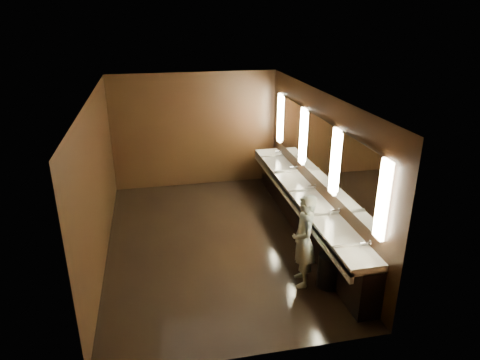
{
  "coord_description": "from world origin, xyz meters",
  "views": [
    {
      "loc": [
        -1.0,
        -7.15,
        4.15
      ],
      "look_at": [
        0.5,
        0.0,
        1.23
      ],
      "focal_mm": 32.0,
      "sensor_mm": 36.0,
      "label": 1
    }
  ],
  "objects": [
    {
      "name": "mirror_band",
      "position": [
        1.98,
        -0.0,
        1.75
      ],
      "size": [
        0.06,
        5.03,
        1.15
      ],
      "color": "#FCEFC2",
      "rests_on": "wall_right"
    },
    {
      "name": "wall_right",
      "position": [
        2.0,
        0.0,
        1.4
      ],
      "size": [
        0.02,
        6.0,
        2.8
      ],
      "primitive_type": "cube",
      "color": "black",
      "rests_on": "floor"
    },
    {
      "name": "ceiling",
      "position": [
        0.0,
        0.0,
        2.8
      ],
      "size": [
        4.0,
        6.0,
        0.02
      ],
      "primitive_type": "cube",
      "color": "#2D2D2B",
      "rests_on": "wall_back"
    },
    {
      "name": "wall_front",
      "position": [
        0.0,
        -3.0,
        1.4
      ],
      "size": [
        4.0,
        0.02,
        2.8
      ],
      "primitive_type": "cube",
      "color": "black",
      "rests_on": "floor"
    },
    {
      "name": "trash_bin",
      "position": [
        1.58,
        -1.78,
        0.28
      ],
      "size": [
        0.44,
        0.44,
        0.56
      ],
      "primitive_type": "cylinder",
      "rotation": [
        0.0,
        0.0,
        -0.26
      ],
      "color": "black",
      "rests_on": "floor"
    },
    {
      "name": "wall_back",
      "position": [
        0.0,
        3.0,
        1.4
      ],
      "size": [
        4.0,
        0.02,
        2.8
      ],
      "primitive_type": "cube",
      "color": "black",
      "rests_on": "floor"
    },
    {
      "name": "floor",
      "position": [
        0.0,
        0.0,
        0.0
      ],
      "size": [
        6.0,
        6.0,
        0.0
      ],
      "primitive_type": "plane",
      "color": "black",
      "rests_on": "ground"
    },
    {
      "name": "person",
      "position": [
        1.18,
        -1.61,
        0.77
      ],
      "size": [
        0.45,
        0.61,
        1.55
      ],
      "primitive_type": "imported",
      "rotation": [
        0.0,
        0.0,
        -1.72
      ],
      "color": "#7DA0BA",
      "rests_on": "floor"
    },
    {
      "name": "wall_left",
      "position": [
        -2.0,
        0.0,
        1.4
      ],
      "size": [
        0.02,
        6.0,
        2.8
      ],
      "primitive_type": "cube",
      "color": "black",
      "rests_on": "floor"
    },
    {
      "name": "sink_counter",
      "position": [
        1.79,
        0.0,
        0.5
      ],
      "size": [
        0.55,
        5.4,
        1.01
      ],
      "color": "black",
      "rests_on": "floor"
    }
  ]
}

